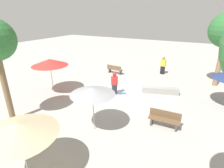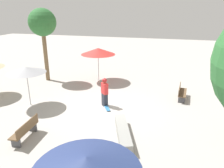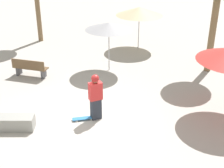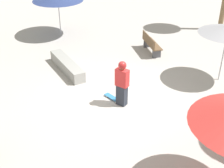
{
  "view_description": "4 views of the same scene",
  "coord_description": "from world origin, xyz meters",
  "px_view_note": "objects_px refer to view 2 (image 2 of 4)",
  "views": [
    {
      "loc": [
        10.57,
        4.93,
        5.46
      ],
      "look_at": [
        -0.05,
        -0.78,
        0.65
      ],
      "focal_mm": 28.0,
      "sensor_mm": 36.0,
      "label": 1
    },
    {
      "loc": [
        -3.22,
        10.56,
        5.41
      ],
      "look_at": [
        -0.12,
        -0.88,
        1.21
      ],
      "focal_mm": 35.0,
      "sensor_mm": 36.0,
      "label": 2
    },
    {
      "loc": [
        -8.45,
        -4.06,
        5.86
      ],
      "look_at": [
        0.61,
        -0.89,
        1.22
      ],
      "focal_mm": 50.0,
      "sensor_mm": 36.0,
      "label": 3
    },
    {
      "loc": [
        -1.84,
        -9.41,
        6.12
      ],
      "look_at": [
        -0.07,
        -0.02,
        0.61
      ],
      "focal_mm": 50.0,
      "sensor_mm": 36.0,
      "label": 4
    }
  ],
  "objects_px": {
    "bench_far": "(182,92)",
    "shade_umbrella_grey": "(26,70)",
    "skateboard": "(107,108)",
    "concrete_ledge": "(123,133)",
    "bench_near": "(25,130)",
    "shade_umbrella_red": "(98,51)",
    "skater_main": "(105,91)",
    "shade_umbrella_navy": "(86,164)",
    "palm_tree_right": "(42,24)"
  },
  "relations": [
    {
      "from": "skater_main",
      "to": "shade_umbrella_navy",
      "type": "distance_m",
      "value": 7.56
    },
    {
      "from": "skater_main",
      "to": "shade_umbrella_grey",
      "type": "distance_m",
      "value": 4.51
    },
    {
      "from": "shade_umbrella_grey",
      "to": "shade_umbrella_navy",
      "type": "bearing_deg",
      "value": 134.02
    },
    {
      "from": "bench_near",
      "to": "shade_umbrella_red",
      "type": "distance_m",
      "value": 8.62
    },
    {
      "from": "concrete_ledge",
      "to": "shade_umbrella_red",
      "type": "height_order",
      "value": "shade_umbrella_red"
    },
    {
      "from": "shade_umbrella_grey",
      "to": "shade_umbrella_red",
      "type": "relative_size",
      "value": 0.89
    },
    {
      "from": "bench_far",
      "to": "shade_umbrella_red",
      "type": "relative_size",
      "value": 0.64
    },
    {
      "from": "shade_umbrella_red",
      "to": "shade_umbrella_navy",
      "type": "height_order",
      "value": "shade_umbrella_red"
    },
    {
      "from": "skater_main",
      "to": "shade_umbrella_red",
      "type": "relative_size",
      "value": 0.65
    },
    {
      "from": "skateboard",
      "to": "shade_umbrella_red",
      "type": "height_order",
      "value": "shade_umbrella_red"
    },
    {
      "from": "shade_umbrella_grey",
      "to": "bench_near",
      "type": "bearing_deg",
      "value": 121.83
    },
    {
      "from": "skateboard",
      "to": "concrete_ledge",
      "type": "relative_size",
      "value": 0.3
    },
    {
      "from": "shade_umbrella_grey",
      "to": "bench_far",
      "type": "bearing_deg",
      "value": -159.23
    },
    {
      "from": "skater_main",
      "to": "palm_tree_right",
      "type": "distance_m",
      "value": 7.43
    },
    {
      "from": "bench_far",
      "to": "palm_tree_right",
      "type": "height_order",
      "value": "palm_tree_right"
    },
    {
      "from": "skateboard",
      "to": "concrete_ledge",
      "type": "height_order",
      "value": "concrete_ledge"
    },
    {
      "from": "skateboard",
      "to": "shade_umbrella_navy",
      "type": "bearing_deg",
      "value": -18.07
    },
    {
      "from": "bench_near",
      "to": "bench_far",
      "type": "distance_m",
      "value": 9.13
    },
    {
      "from": "palm_tree_right",
      "to": "bench_near",
      "type": "bearing_deg",
      "value": 114.28
    },
    {
      "from": "skateboard",
      "to": "shade_umbrella_grey",
      "type": "bearing_deg",
      "value": -112.35
    },
    {
      "from": "bench_near",
      "to": "shade_umbrella_navy",
      "type": "bearing_deg",
      "value": -130.45
    },
    {
      "from": "bench_near",
      "to": "bench_far",
      "type": "relative_size",
      "value": 0.99
    },
    {
      "from": "skateboard",
      "to": "shade_umbrella_navy",
      "type": "height_order",
      "value": "shade_umbrella_navy"
    },
    {
      "from": "concrete_ledge",
      "to": "bench_near",
      "type": "distance_m",
      "value": 4.2
    },
    {
      "from": "skateboard",
      "to": "bench_far",
      "type": "height_order",
      "value": "bench_far"
    },
    {
      "from": "bench_far",
      "to": "shade_umbrella_navy",
      "type": "bearing_deg",
      "value": -9.87
    },
    {
      "from": "bench_near",
      "to": "shade_umbrella_navy",
      "type": "relative_size",
      "value": 0.62
    },
    {
      "from": "shade_umbrella_navy",
      "to": "shade_umbrella_grey",
      "type": "bearing_deg",
      "value": -45.98
    },
    {
      "from": "bench_near",
      "to": "skater_main",
      "type": "bearing_deg",
      "value": -32.27
    },
    {
      "from": "skateboard",
      "to": "shade_umbrella_navy",
      "type": "relative_size",
      "value": 0.3
    },
    {
      "from": "skater_main",
      "to": "skateboard",
      "type": "relative_size",
      "value": 2.12
    },
    {
      "from": "shade_umbrella_red",
      "to": "bench_far",
      "type": "bearing_deg",
      "value": 161.08
    },
    {
      "from": "bench_near",
      "to": "shade_umbrella_grey",
      "type": "distance_m",
      "value": 4.01
    },
    {
      "from": "bench_near",
      "to": "concrete_ledge",
      "type": "bearing_deg",
      "value": -76.6
    },
    {
      "from": "bench_near",
      "to": "bench_far",
      "type": "bearing_deg",
      "value": -49.29
    },
    {
      "from": "skateboard",
      "to": "palm_tree_right",
      "type": "distance_m",
      "value": 8.18
    },
    {
      "from": "bench_far",
      "to": "shade_umbrella_red",
      "type": "xyz_separation_m",
      "value": [
        6.09,
        -2.09,
        1.87
      ]
    },
    {
      "from": "bench_far",
      "to": "shade_umbrella_grey",
      "type": "bearing_deg",
      "value": -64.3
    },
    {
      "from": "skater_main",
      "to": "bench_far",
      "type": "relative_size",
      "value": 1.02
    },
    {
      "from": "bench_near",
      "to": "shade_umbrella_red",
      "type": "relative_size",
      "value": 0.63
    },
    {
      "from": "concrete_ledge",
      "to": "shade_umbrella_red",
      "type": "relative_size",
      "value": 1.03
    },
    {
      "from": "bench_far",
      "to": "concrete_ledge",
      "type": "bearing_deg",
      "value": -21.73
    },
    {
      "from": "palm_tree_right",
      "to": "skater_main",
      "type": "bearing_deg",
      "value": 149.23
    },
    {
      "from": "skater_main",
      "to": "palm_tree_right",
      "type": "height_order",
      "value": "palm_tree_right"
    },
    {
      "from": "shade_umbrella_grey",
      "to": "shade_umbrella_red",
      "type": "distance_m",
      "value": 5.84
    },
    {
      "from": "skateboard",
      "to": "shade_umbrella_red",
      "type": "xyz_separation_m",
      "value": [
        2.03,
        -4.65,
        2.23
      ]
    },
    {
      "from": "shade_umbrella_grey",
      "to": "skater_main",
      "type": "bearing_deg",
      "value": -166.27
    },
    {
      "from": "skateboard",
      "to": "bench_near",
      "type": "xyz_separation_m",
      "value": [
        2.54,
        3.75,
        0.37
      ]
    },
    {
      "from": "skater_main",
      "to": "shade_umbrella_grey",
      "type": "height_order",
      "value": "shade_umbrella_grey"
    },
    {
      "from": "skater_main",
      "to": "bench_near",
      "type": "relative_size",
      "value": 1.03
    }
  ]
}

